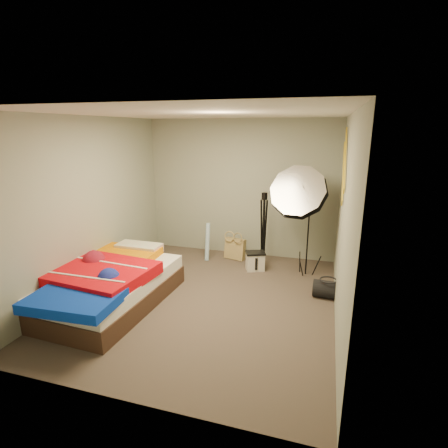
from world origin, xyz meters
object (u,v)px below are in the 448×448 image
at_px(duffel_bag, 328,289).
at_px(camera_case, 255,262).
at_px(bed, 106,283).
at_px(photo_umbrella, 299,194).
at_px(camera_tripod, 264,224).
at_px(wrapping_roll, 207,242).
at_px(tote_bag, 235,249).

bearing_deg(duffel_bag, camera_case, 152.75).
distance_m(bed, photo_umbrella, 3.12).
bearing_deg(camera_tripod, duffel_bag, -41.22).
bearing_deg(photo_umbrella, wrapping_roll, 171.24).
bearing_deg(wrapping_roll, camera_tripod, 2.41).
distance_m(tote_bag, camera_case, 0.62).
bearing_deg(tote_bag, bed, -105.99).
relative_size(wrapping_roll, camera_case, 2.32).
relative_size(wrapping_roll, duffel_bag, 1.68).
xyz_separation_m(tote_bag, bed, (-1.25, -2.15, 0.10)).
height_order(photo_umbrella, camera_tripod, photo_umbrella).
height_order(duffel_bag, photo_umbrella, photo_umbrella).
bearing_deg(wrapping_roll, camera_case, -13.99).
distance_m(duffel_bag, camera_tripod, 1.60).
bearing_deg(camera_case, wrapping_roll, 143.94).
distance_m(tote_bag, bed, 2.48).
relative_size(tote_bag, duffel_bag, 0.95).
distance_m(tote_bag, camera_tripod, 0.78).
bearing_deg(photo_umbrella, bed, -144.15).
height_order(wrapping_roll, camera_case, wrapping_roll).
height_order(tote_bag, wrapping_roll, wrapping_roll).
bearing_deg(bed, camera_case, 45.31).
xyz_separation_m(camera_case, photo_umbrella, (0.66, -0.01, 1.20)).
relative_size(duffel_bag, photo_umbrella, 0.21).
xyz_separation_m(duffel_bag, camera_tripod, (-1.11, 0.97, 0.62)).
relative_size(bed, camera_tripod, 1.71).
xyz_separation_m(bed, camera_tripod, (1.79, 2.01, 0.45)).
relative_size(duffel_bag, bed, 0.18).
relative_size(camera_case, camera_tripod, 0.23).
distance_m(wrapping_roll, camera_tripod, 1.09).
relative_size(camera_case, duffel_bag, 0.73).
bearing_deg(camera_tripod, bed, -131.75).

